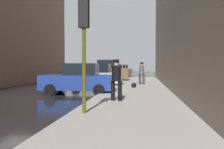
{
  "coord_description": "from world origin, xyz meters",
  "views": [
    {
      "loc": [
        6.34,
        -12.41,
        1.66
      ],
      "look_at": [
        3.9,
        7.57,
        0.94
      ],
      "focal_mm": 40.0,
      "sensor_mm": 36.0,
      "label": 1
    }
  ],
  "objects_px": {
    "traffic_light": "(84,31)",
    "pedestrian_with_beanie": "(142,72)",
    "parked_red_hatchback": "(114,72)",
    "parked_silver_sedan": "(96,76)",
    "pedestrian_with_fedora": "(116,78)",
    "fire_hydrant": "(112,84)",
    "parked_gray_coupe": "(122,70)",
    "duffel_bag": "(134,85)",
    "parked_blue_sedan": "(79,79)",
    "parked_bronze_suv": "(107,72)",
    "parked_dark_green_sedan": "(118,71)"
  },
  "relations": [
    {
      "from": "traffic_light",
      "to": "pedestrian_with_beanie",
      "type": "bearing_deg",
      "value": 81.9
    },
    {
      "from": "parked_red_hatchback",
      "to": "traffic_light",
      "type": "height_order",
      "value": "traffic_light"
    },
    {
      "from": "parked_silver_sedan",
      "to": "pedestrian_with_fedora",
      "type": "relative_size",
      "value": 2.37
    },
    {
      "from": "pedestrian_with_beanie",
      "to": "fire_hydrant",
      "type": "bearing_deg",
      "value": -111.56
    },
    {
      "from": "parked_red_hatchback",
      "to": "parked_gray_coupe",
      "type": "bearing_deg",
      "value": 90.0
    },
    {
      "from": "parked_red_hatchback",
      "to": "duffel_bag",
      "type": "relative_size",
      "value": 9.6
    },
    {
      "from": "parked_blue_sedan",
      "to": "parked_bronze_suv",
      "type": "distance_m",
      "value": 11.52
    },
    {
      "from": "parked_gray_coupe",
      "to": "fire_hydrant",
      "type": "xyz_separation_m",
      "value": [
        1.8,
        -29.03,
        -0.35
      ]
    },
    {
      "from": "parked_dark_green_sedan",
      "to": "pedestrian_with_beanie",
      "type": "height_order",
      "value": "pedestrian_with_beanie"
    },
    {
      "from": "parked_red_hatchback",
      "to": "parked_gray_coupe",
      "type": "relative_size",
      "value": 0.99
    },
    {
      "from": "parked_gray_coupe",
      "to": "pedestrian_with_fedora",
      "type": "relative_size",
      "value": 2.39
    },
    {
      "from": "parked_dark_green_sedan",
      "to": "parked_bronze_suv",
      "type": "bearing_deg",
      "value": -90.0
    },
    {
      "from": "parked_red_hatchback",
      "to": "parked_dark_green_sedan",
      "type": "height_order",
      "value": "same"
    },
    {
      "from": "parked_silver_sedan",
      "to": "duffel_bag",
      "type": "distance_m",
      "value": 3.94
    },
    {
      "from": "traffic_light",
      "to": "parked_bronze_suv",
      "type": "bearing_deg",
      "value": 95.89
    },
    {
      "from": "parked_red_hatchback",
      "to": "duffel_bag",
      "type": "distance_m",
      "value": 15.39
    },
    {
      "from": "parked_blue_sedan",
      "to": "parked_dark_green_sedan",
      "type": "height_order",
      "value": "same"
    },
    {
      "from": "parked_gray_coupe",
      "to": "traffic_light",
      "type": "xyz_separation_m",
      "value": [
        1.85,
        -36.92,
        1.91
      ]
    },
    {
      "from": "parked_blue_sedan",
      "to": "parked_silver_sedan",
      "type": "distance_m",
      "value": 5.48
    },
    {
      "from": "parked_silver_sedan",
      "to": "parked_gray_coupe",
      "type": "distance_m",
      "value": 24.99
    },
    {
      "from": "parked_blue_sedan",
      "to": "parked_silver_sedan",
      "type": "height_order",
      "value": "same"
    },
    {
      "from": "pedestrian_with_beanie",
      "to": "parked_blue_sedan",
      "type": "bearing_deg",
      "value": -120.88
    },
    {
      "from": "parked_silver_sedan",
      "to": "parked_dark_green_sedan",
      "type": "distance_m",
      "value": 18.34
    },
    {
      "from": "parked_blue_sedan",
      "to": "parked_red_hatchback",
      "type": "distance_m",
      "value": 18.19
    },
    {
      "from": "fire_hydrant",
      "to": "pedestrian_with_fedora",
      "type": "distance_m",
      "value": 5.09
    },
    {
      "from": "parked_gray_coupe",
      "to": "traffic_light",
      "type": "distance_m",
      "value": 37.02
    },
    {
      "from": "parked_red_hatchback",
      "to": "parked_gray_coupe",
      "type": "xyz_separation_m",
      "value": [
        -0.0,
        12.28,
        0.0
      ]
    },
    {
      "from": "parked_dark_green_sedan",
      "to": "fire_hydrant",
      "type": "bearing_deg",
      "value": -85.39
    },
    {
      "from": "parked_red_hatchback",
      "to": "duffel_bag",
      "type": "xyz_separation_m",
      "value": [
        3.11,
        -15.06,
        -0.56
      ]
    },
    {
      "from": "parked_gray_coupe",
      "to": "pedestrian_with_beanie",
      "type": "height_order",
      "value": "pedestrian_with_beanie"
    },
    {
      "from": "traffic_light",
      "to": "parked_dark_green_sedan",
      "type": "bearing_deg",
      "value": 93.5
    },
    {
      "from": "pedestrian_with_beanie",
      "to": "pedestrian_with_fedora",
      "type": "distance_m",
      "value": 9.69
    },
    {
      "from": "duffel_bag",
      "to": "parked_silver_sedan",
      "type": "bearing_deg",
      "value": 142.92
    },
    {
      "from": "parked_gray_coupe",
      "to": "fire_hydrant",
      "type": "relative_size",
      "value": 6.03
    },
    {
      "from": "parked_gray_coupe",
      "to": "parked_silver_sedan",
      "type": "bearing_deg",
      "value": -90.0
    },
    {
      "from": "parked_silver_sedan",
      "to": "duffel_bag",
      "type": "height_order",
      "value": "parked_silver_sedan"
    },
    {
      "from": "parked_silver_sedan",
      "to": "traffic_light",
      "type": "xyz_separation_m",
      "value": [
        1.85,
        -11.93,
        1.91
      ]
    },
    {
      "from": "parked_bronze_suv",
      "to": "parked_red_hatchback",
      "type": "height_order",
      "value": "parked_bronze_suv"
    },
    {
      "from": "traffic_light",
      "to": "pedestrian_with_beanie",
      "type": "height_order",
      "value": "traffic_light"
    },
    {
      "from": "parked_silver_sedan",
      "to": "parked_gray_coupe",
      "type": "height_order",
      "value": "same"
    },
    {
      "from": "parked_silver_sedan",
      "to": "parked_blue_sedan",
      "type": "bearing_deg",
      "value": -90.0
    },
    {
      "from": "pedestrian_with_beanie",
      "to": "parked_red_hatchback",
      "type": "bearing_deg",
      "value": 106.72
    },
    {
      "from": "traffic_light",
      "to": "pedestrian_with_beanie",
      "type": "xyz_separation_m",
      "value": [
        1.78,
        12.53,
        -1.62
      ]
    },
    {
      "from": "fire_hydrant",
      "to": "duffel_bag",
      "type": "bearing_deg",
      "value": 52.2
    },
    {
      "from": "fire_hydrant",
      "to": "pedestrian_with_fedora",
      "type": "xyz_separation_m",
      "value": [
        0.78,
        -4.99,
        0.64
      ]
    },
    {
      "from": "duffel_bag",
      "to": "parked_red_hatchback",
      "type": "bearing_deg",
      "value": 101.68
    },
    {
      "from": "parked_dark_green_sedan",
      "to": "pedestrian_with_fedora",
      "type": "bearing_deg",
      "value": -84.61
    },
    {
      "from": "pedestrian_with_beanie",
      "to": "parked_silver_sedan",
      "type": "bearing_deg",
      "value": -170.63
    },
    {
      "from": "parked_bronze_suv",
      "to": "parked_red_hatchback",
      "type": "distance_m",
      "value": 6.67
    },
    {
      "from": "parked_red_hatchback",
      "to": "pedestrian_with_fedora",
      "type": "relative_size",
      "value": 2.38
    }
  ]
}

